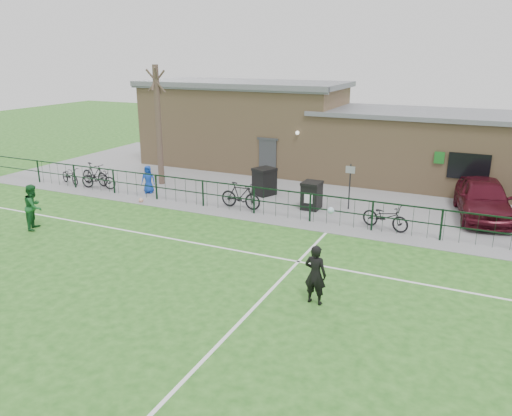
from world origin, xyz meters
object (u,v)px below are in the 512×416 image
at_px(sign_post, 350,187).
at_px(car_maroon, 483,198).
at_px(bicycle_a, 70,176).
at_px(bicycle_b, 95,174).
at_px(wheelie_bin_right, 312,196).
at_px(bicycle_d, 241,196).
at_px(bicycle_c, 99,179).
at_px(wheelie_bin_left, 264,182).
at_px(ball_ground, 141,200).
at_px(spectator_child, 148,179).
at_px(bare_tree, 159,126).
at_px(outfield_player, 34,207).
at_px(bicycle_e, 385,217).

relative_size(sign_post, car_maroon, 0.42).
height_order(bicycle_a, bicycle_b, bicycle_b).
xyz_separation_m(sign_post, bicycle_a, (-14.24, -1.85, -0.56)).
height_order(wheelie_bin_right, bicycle_d, bicycle_d).
xyz_separation_m(bicycle_a, bicycle_c, (1.98, -0.07, 0.06)).
distance_m(wheelie_bin_left, bicycle_a, 10.26).
relative_size(sign_post, bicycle_a, 1.20).
xyz_separation_m(bicycle_d, ball_ground, (-4.54, -1.10, -0.49)).
xyz_separation_m(car_maroon, spectator_child, (-14.77, -2.77, -0.14)).
relative_size(bare_tree, bicycle_c, 3.17).
distance_m(bicycle_a, outfield_player, 6.90).
bearing_deg(bicycle_d, sign_post, -64.28).
bearing_deg(bicycle_d, wheelie_bin_left, 0.78).
distance_m(wheelie_bin_left, bicycle_d, 2.43).
bearing_deg(bicycle_b, bicycle_d, -83.93).
bearing_deg(bare_tree, bicycle_b, -150.03).
bearing_deg(spectator_child, bicycle_d, -26.29).
relative_size(wheelie_bin_right, bicycle_b, 0.59).
bearing_deg(sign_post, bare_tree, 178.78).
distance_m(bicycle_b, bicycle_c, 0.79).
distance_m(bare_tree, bicycle_e, 12.37).
relative_size(bicycle_e, ball_ground, 8.73).
relative_size(bicycle_b, bicycle_d, 1.00).
xyz_separation_m(bare_tree, bicycle_e, (11.93, -2.14, -2.48)).
height_order(sign_post, spectator_child, sign_post).
relative_size(wheelie_bin_right, sign_post, 0.56).
relative_size(outfield_player, ball_ground, 8.09).
relative_size(wheelie_bin_left, bicycle_e, 0.64).
bearing_deg(bicycle_a, wheelie_bin_left, -56.84).
distance_m(spectator_child, outfield_player, 6.08).
height_order(bare_tree, bicycle_c, bare_tree).
xyz_separation_m(sign_post, outfield_player, (-10.38, -7.56, -0.14)).
xyz_separation_m(bicycle_b, spectator_child, (3.42, -0.07, 0.10)).
relative_size(bicycle_b, ball_ground, 8.77).
xyz_separation_m(wheelie_bin_right, ball_ground, (-7.37, -2.35, -0.47)).
relative_size(wheelie_bin_left, ball_ground, 5.60).
height_order(car_maroon, spectator_child, car_maroon).
bearing_deg(wheelie_bin_right, sign_post, 24.40).
distance_m(bicycle_d, ball_ground, 4.70).
height_order(sign_post, bicycle_c, sign_post).
relative_size(car_maroon, bicycle_a, 2.89).
height_order(car_maroon, bicycle_d, car_maroon).
bearing_deg(bicycle_c, spectator_child, -92.05).
bearing_deg(wheelie_bin_right, bicycle_e, -19.67).
bearing_deg(bicycle_d, bicycle_c, 92.17).
height_order(car_maroon, outfield_player, outfield_player).
distance_m(sign_post, bicycle_e, 2.78).
relative_size(bare_tree, outfield_player, 3.40).
height_order(bare_tree, bicycle_a, bare_tree).
height_order(wheelie_bin_left, spectator_child, spectator_child).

